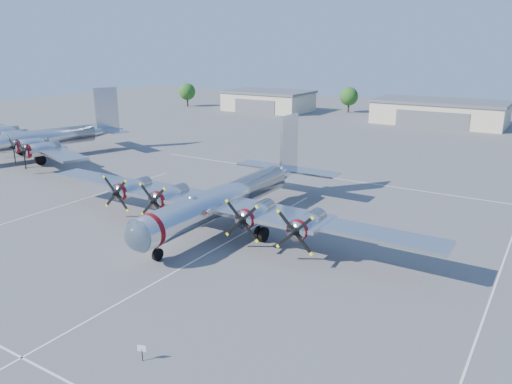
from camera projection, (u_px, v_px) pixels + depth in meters
The scene contains 9 objects.
ground at pixel (236, 238), 46.71m from camera, with size 260.00×260.00×0.00m, color #4E4E50.
parking_lines at pixel (225, 244), 45.29m from camera, with size 60.00×50.08×0.01m.
hangar_west at pixel (268, 101), 135.44m from camera, with size 22.60×14.60×5.40m.
hangar_center at pixel (439, 112), 112.60m from camera, with size 28.60×14.60×5.40m.
tree_far_west at pixel (187, 92), 144.48m from camera, with size 4.80×4.80×6.64m.
tree_west at pixel (349, 96), 131.39m from camera, with size 4.80×4.80×6.64m.
main_bomber_b29 at pixel (228, 225), 50.06m from camera, with size 43.29×29.61×9.57m, color silver, non-canonical shape.
bomber_west at pixel (42, 158), 79.43m from camera, with size 39.51×27.98×10.44m, color #B8BABD, non-canonical shape.
info_placard at pixel (142, 350), 28.36m from camera, with size 0.50×0.22×1.00m.
Camera 1 is at (24.68, -35.94, 17.40)m, focal length 35.00 mm.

